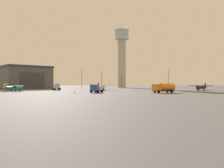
# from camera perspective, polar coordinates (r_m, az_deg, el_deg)

# --- Properties ---
(ground_plane) EXTENTS (400.00, 400.00, 0.00)m
(ground_plane) POSITION_cam_1_polar(r_m,az_deg,el_deg) (66.80, -1.07, -2.30)
(ground_plane) COLOR #545456
(control_tower) EXTENTS (9.37, 9.37, 41.09)m
(control_tower) POSITION_cam_1_polar(r_m,az_deg,el_deg) (145.39, 2.49, 7.85)
(control_tower) COLOR #B2AD9E
(control_tower) RESTS_ON ground_plane
(hangar) EXTENTS (31.44, 31.26, 11.83)m
(hangar) POSITION_cam_1_polar(r_m,az_deg,el_deg) (127.66, -21.27, 1.57)
(hangar) COLOR #4C5159
(hangar) RESTS_ON ground_plane
(airplane_black) EXTENTS (7.87, 8.63, 2.96)m
(airplane_black) POSITION_cam_1_polar(r_m,az_deg,el_deg) (96.29, 21.76, -0.71)
(airplane_black) COLOR black
(airplane_black) RESTS_ON ground_plane
(airplane_teal) EXTENTS (9.03, 7.36, 2.89)m
(airplane_teal) POSITION_cam_1_polar(r_m,az_deg,el_deg) (86.65, -23.77, -0.84)
(airplane_teal) COLOR teal
(airplane_teal) RESTS_ON ground_plane
(airplane_white) EXTENTS (10.29, 8.08, 3.05)m
(airplane_white) POSITION_cam_1_polar(r_m,az_deg,el_deg) (92.55, -2.74, -0.70)
(airplane_white) COLOR white
(airplane_white) RESTS_ON ground_plane
(truck_box_silver) EXTENTS (3.71, 6.75, 2.84)m
(truck_box_silver) POSITION_cam_1_polar(r_m,az_deg,el_deg) (98.11, -13.89, -0.52)
(truck_box_silver) COLOR #38383D
(truck_box_silver) RESTS_ON ground_plane
(truck_flatbed_blue) EXTENTS (4.10, 5.99, 2.52)m
(truck_flatbed_blue) POSITION_cam_1_polar(r_m,az_deg,el_deg) (68.90, -4.14, -1.21)
(truck_flatbed_blue) COLOR #38383D
(truck_flatbed_blue) RESTS_ON ground_plane
(truck_fuel_tanker_orange) EXTENTS (7.22, 4.69, 2.89)m
(truck_fuel_tanker_orange) POSITION_cam_1_polar(r_m,az_deg,el_deg) (67.96, 13.08, -0.89)
(truck_fuel_tanker_orange) COLOR #38383D
(truck_fuel_tanker_orange) RESTS_ON ground_plane
(car_black) EXTENTS (4.64, 3.89, 1.37)m
(car_black) POSITION_cam_1_polar(r_m,az_deg,el_deg) (108.84, 12.47, -0.92)
(car_black) COLOR black
(car_black) RESTS_ON ground_plane
(light_post_west) EXTENTS (0.44, 0.44, 8.31)m
(light_post_west) POSITION_cam_1_polar(r_m,az_deg,el_deg) (114.79, 2.46, 1.26)
(light_post_west) COLOR #38383D
(light_post_west) RESTS_ON ground_plane
(light_post_east) EXTENTS (0.44, 0.44, 10.30)m
(light_post_east) POSITION_cam_1_polar(r_m,az_deg,el_deg) (123.41, 14.23, 1.67)
(light_post_east) COLOR #38383D
(light_post_east) RESTS_ON ground_plane
(light_post_north) EXTENTS (0.44, 0.44, 9.32)m
(light_post_north) POSITION_cam_1_polar(r_m,az_deg,el_deg) (108.19, -2.64, 1.60)
(light_post_north) COLOR #38383D
(light_post_north) RESTS_ON ground_plane
(light_post_centre) EXTENTS (0.44, 0.44, 9.71)m
(light_post_centre) POSITION_cam_1_polar(r_m,az_deg,el_deg) (109.90, -7.70, 1.69)
(light_post_centre) COLOR #38383D
(light_post_centre) RESTS_ON ground_plane
(traffic_cone_near_left) EXTENTS (0.36, 0.36, 0.66)m
(traffic_cone_near_left) POSITION_cam_1_polar(r_m,az_deg,el_deg) (65.03, -9.47, -2.09)
(traffic_cone_near_left) COLOR black
(traffic_cone_near_left) RESTS_ON ground_plane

